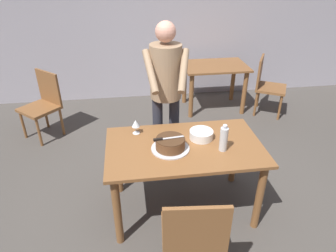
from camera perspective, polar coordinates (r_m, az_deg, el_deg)
name	(u,v)px	position (r m, az deg, el deg)	size (l,w,h in m)	color
ground_plane	(182,206)	(3.20, 2.74, -14.95)	(14.00, 14.00, 0.00)	#4C4742
back_wall	(153,18)	(5.24, -2.94, 19.75)	(10.00, 0.12, 2.70)	#ADA8B2
main_dining_table	(184,156)	(2.80, 3.05, -5.76)	(1.41, 0.83, 0.75)	brown
cake_on_platter	(170,144)	(2.65, 0.45, -3.45)	(0.34, 0.34, 0.11)	silver
cake_knife	(162,139)	(2.60, -1.08, -2.46)	(0.27, 0.05, 0.02)	silver
plate_stack	(201,135)	(2.82, 6.31, -1.63)	(0.22, 0.22, 0.08)	white
wine_glass_near	(136,124)	(2.87, -6.13, 0.41)	(0.08, 0.08, 0.14)	silver
water_bottle	(224,139)	(2.65, 10.49, -2.39)	(0.07, 0.07, 0.25)	silver
person_cutting_cake	(166,86)	(3.11, -0.41, 7.55)	(0.47, 0.56, 1.72)	#2D2D38
chair_near_side	(193,237)	(2.30, 4.73, -20.10)	(0.48, 0.48, 0.90)	brown
background_table	(214,75)	(4.93, 8.75, 9.53)	(1.00, 0.70, 0.74)	brown
background_chair_0	(43,103)	(4.46, -22.51, 4.11)	(0.62, 0.62, 0.90)	brown
background_chair_1	(267,84)	(5.00, 18.14, 7.59)	(0.60, 0.60, 0.90)	brown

